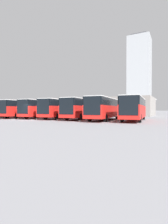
# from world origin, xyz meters

# --- Properties ---
(ground_plane) EXTENTS (600.00, 600.00, 0.00)m
(ground_plane) POSITION_xyz_m (0.00, 0.00, 0.00)
(ground_plane) COLOR gray
(bus_0) EXTENTS (3.53, 11.97, 3.36)m
(bus_0) POSITION_xyz_m (-14.91, -6.04, 1.87)
(bus_0) COLOR red
(bus_0) RESTS_ON ground_plane
(curb_divider_0) EXTENTS (0.75, 5.77, 0.15)m
(curb_divider_0) POSITION_xyz_m (-12.77, -4.29, 0.07)
(curb_divider_0) COLOR #B2B2AD
(curb_divider_0) RESTS_ON ground_plane
(bus_1) EXTENTS (3.53, 11.97, 3.36)m
(bus_1) POSITION_xyz_m (-10.65, -5.37, 1.87)
(bus_1) COLOR red
(bus_1) RESTS_ON ground_plane
(curb_divider_1) EXTENTS (0.75, 5.77, 0.15)m
(curb_divider_1) POSITION_xyz_m (-8.52, -3.62, 0.07)
(curb_divider_1) COLOR #B2B2AD
(curb_divider_1) RESTS_ON ground_plane
(bus_2) EXTENTS (3.53, 11.97, 3.36)m
(bus_2) POSITION_xyz_m (-6.39, -6.22, 1.87)
(bus_2) COLOR red
(bus_2) RESTS_ON ground_plane
(curb_divider_2) EXTENTS (0.75, 5.77, 0.15)m
(curb_divider_2) POSITION_xyz_m (-4.26, -4.47, 0.07)
(curb_divider_2) COLOR #B2B2AD
(curb_divider_2) RESTS_ON ground_plane
(bus_3) EXTENTS (3.53, 11.97, 3.36)m
(bus_3) POSITION_xyz_m (-2.13, -6.39, 1.87)
(bus_3) COLOR red
(bus_3) RESTS_ON ground_plane
(curb_divider_3) EXTENTS (0.75, 5.77, 0.15)m
(curb_divider_3) POSITION_xyz_m (0.00, -4.64, 0.07)
(curb_divider_3) COLOR #B2B2AD
(curb_divider_3) RESTS_ON ground_plane
(bus_4) EXTENTS (3.53, 11.97, 3.36)m
(bus_4) POSITION_xyz_m (2.13, -6.41, 1.87)
(bus_4) COLOR red
(bus_4) RESTS_ON ground_plane
(curb_divider_4) EXTENTS (0.75, 5.77, 0.15)m
(curb_divider_4) POSITION_xyz_m (4.26, -4.67, 0.07)
(curb_divider_4) COLOR #B2B2AD
(curb_divider_4) RESTS_ON ground_plane
(bus_5) EXTENTS (3.53, 11.97, 3.36)m
(bus_5) POSITION_xyz_m (6.39, -5.83, 1.87)
(bus_5) COLOR red
(bus_5) RESTS_ON ground_plane
(curb_divider_5) EXTENTS (0.75, 5.77, 0.15)m
(curb_divider_5) POSITION_xyz_m (8.52, -4.08, 0.07)
(curb_divider_5) COLOR #B2B2AD
(curb_divider_5) RESTS_ON ground_plane
(bus_6) EXTENTS (3.53, 11.97, 3.36)m
(bus_6) POSITION_xyz_m (10.64, -6.08, 1.87)
(bus_6) COLOR red
(bus_6) RESTS_ON ground_plane
(station_building) EXTENTS (30.58, 15.54, 4.82)m
(station_building) POSITION_xyz_m (0.00, -27.52, 2.43)
(station_building) COLOR gray
(station_building) RESTS_ON ground_plane
(office_tower) EXTENTS (21.57, 21.57, 78.02)m
(office_tower) POSITION_xyz_m (12.48, -166.48, 38.41)
(office_tower) COLOR #ADB2B7
(office_tower) RESTS_ON ground_plane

